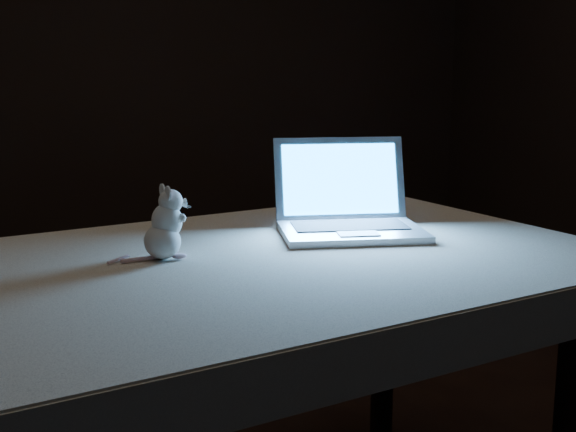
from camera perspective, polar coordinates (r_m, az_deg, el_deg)
name	(u,v)px	position (r m, az deg, el deg)	size (l,w,h in m)	color
back_wall	(95,38)	(4.41, -14.11, 12.65)	(4.50, 0.04, 2.60)	black
table	(272,416)	(1.82, -1.22, -14.61)	(1.38, 0.89, 0.74)	black
tablecloth	(252,275)	(1.74, -2.72, -4.36)	(1.49, 1.00, 0.10)	beige
laptop	(353,189)	(1.88, 4.82, 2.04)	(0.34, 0.30, 0.23)	silver
plush_mouse	(162,223)	(1.67, -9.34, -0.50)	(0.12, 0.12, 0.16)	white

